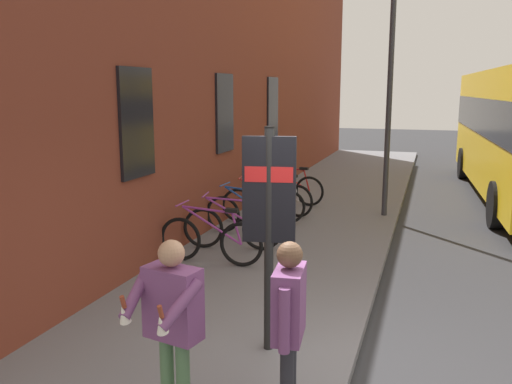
# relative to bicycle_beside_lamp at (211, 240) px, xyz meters

# --- Properties ---
(ground) EXTENTS (60.00, 60.00, 0.00)m
(ground) POSITION_rel_bicycle_beside_lamp_xyz_m (3.27, -3.65, -0.51)
(ground) COLOR #2D2D30
(sidewalk_pavement) EXTENTS (24.00, 3.50, 0.12)m
(sidewalk_pavement) POSITION_rel_bicycle_beside_lamp_xyz_m (5.27, -0.90, -0.45)
(sidewalk_pavement) COLOR slate
(sidewalk_pavement) RESTS_ON ground
(station_facade) EXTENTS (22.00, 0.65, 7.42)m
(station_facade) POSITION_rel_bicycle_beside_lamp_xyz_m (6.26, 1.15, 3.20)
(station_facade) COLOR brown
(station_facade) RESTS_ON ground
(bicycle_beside_lamp) EXTENTS (0.48, 1.77, 0.97)m
(bicycle_beside_lamp) POSITION_rel_bicycle_beside_lamp_xyz_m (0.00, 0.00, 0.00)
(bicycle_beside_lamp) COLOR black
(bicycle_beside_lamp) RESTS_ON sidewalk_pavement
(bicycle_mid_rack) EXTENTS (0.50, 1.75, 0.97)m
(bicycle_mid_rack) POSITION_rel_bicycle_beside_lamp_xyz_m (0.86, -0.06, 0.00)
(bicycle_mid_rack) COLOR black
(bicycle_mid_rack) RESTS_ON sidewalk_pavement
(bicycle_by_door) EXTENTS (0.48, 1.77, 0.97)m
(bicycle_by_door) POSITION_rel_bicycle_beside_lamp_xyz_m (1.85, -0.00, 0.00)
(bicycle_by_door) COLOR black
(bicycle_by_door) RESTS_ON sidewalk_pavement
(bicycle_nearest_sign) EXTENTS (0.48, 1.76, 0.97)m
(bicycle_nearest_sign) POSITION_rel_bicycle_beside_lamp_xyz_m (2.83, -0.00, 0.00)
(bicycle_nearest_sign) COLOR black
(bicycle_nearest_sign) RESTS_ON sidewalk_pavement
(bicycle_end_of_row) EXTENTS (0.64, 1.72, 0.97)m
(bicycle_end_of_row) POSITION_rel_bicycle_beside_lamp_xyz_m (3.72, -0.07, 0.00)
(bicycle_end_of_row) COLOR black
(bicycle_end_of_row) RESTS_ON sidewalk_pavement
(bicycle_leaning_wall) EXTENTS (0.48, 1.76, 0.97)m
(bicycle_leaning_wall) POSITION_rel_bicycle_beside_lamp_xyz_m (4.84, -0.04, 0.00)
(bicycle_leaning_wall) COLOR black
(bicycle_leaning_wall) RESTS_ON sidewalk_pavement
(transit_info_sign) EXTENTS (0.18, 0.56, 2.40)m
(transit_info_sign) POSITION_rel_bicycle_beside_lamp_xyz_m (-2.50, -1.72, 1.21)
(transit_info_sign) COLOR black
(transit_info_sign) RESTS_ON sidewalk_pavement
(pedestrian_by_facade) EXTENTS (0.60, 0.28, 1.58)m
(pedestrian_by_facade) POSITION_rel_bicycle_beside_lamp_xyz_m (-3.73, -2.27, 0.58)
(pedestrian_by_facade) COLOR #26262D
(pedestrian_by_facade) RESTS_ON sidewalk_pavement
(tourist_with_hotdogs) EXTENTS (0.62, 0.62, 1.61)m
(tourist_with_hotdogs) POSITION_rel_bicycle_beside_lamp_xyz_m (-4.08, -1.39, 0.60)
(tourist_with_hotdogs) COLOR #4C724C
(tourist_with_hotdogs) RESTS_ON sidewalk_pavement
(street_lamp) EXTENTS (0.28, 0.28, 5.22)m
(street_lamp) POSITION_rel_bicycle_beside_lamp_xyz_m (4.36, -2.35, 2.70)
(street_lamp) COLOR #333338
(street_lamp) RESTS_ON sidewalk_pavement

